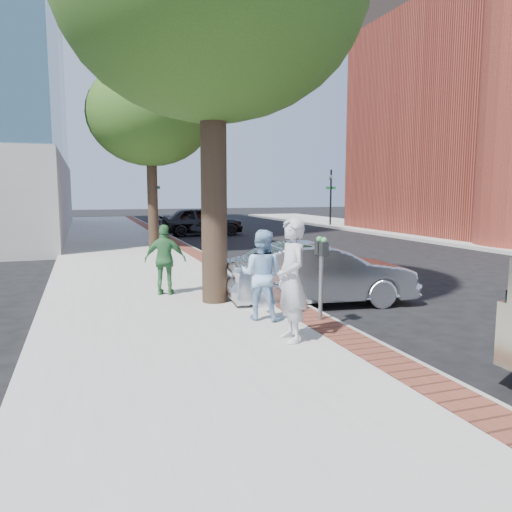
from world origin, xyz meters
name	(u,v)px	position (x,y,z in m)	size (l,w,h in m)	color
ground	(276,330)	(0.00, 0.00, 0.00)	(120.00, 120.00, 0.00)	black
sidewalk	(139,265)	(-1.50, 8.00, 0.07)	(5.00, 60.00, 0.15)	#9E9991
brick_strip	(207,260)	(0.70, 8.00, 0.15)	(0.60, 60.00, 0.01)	brown
curb	(217,262)	(1.05, 8.00, 0.07)	(0.10, 60.00, 0.15)	gray
signal_near	(154,193)	(0.90, 22.00, 2.25)	(0.70, 0.15, 3.80)	black
signal_far	(331,193)	(12.50, 22.00, 2.25)	(0.70, 0.15, 3.80)	black
tree_far	(150,115)	(-0.50, 12.00, 5.30)	(4.80, 4.80, 7.14)	black
parking_meter	(321,261)	(0.78, -0.16, 1.21)	(0.12, 0.32, 1.47)	gray
person_gray	(291,280)	(-0.19, -1.12, 1.08)	(0.68, 0.45, 1.87)	#B1B1B6
person_officer	(262,275)	(-0.17, 0.25, 0.95)	(0.77, 0.60, 1.59)	#95C0E6
person_green	(165,260)	(-1.44, 2.94, 0.92)	(0.90, 0.37, 1.53)	#397E43
sedan_silver	(320,274)	(1.60, 1.54, 0.66)	(1.40, 4.00, 1.32)	#B3B4BA
bg_car	(201,221)	(2.93, 18.70, 0.78)	(1.83, 4.56, 1.55)	black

